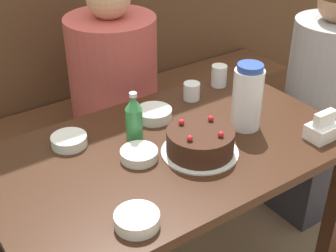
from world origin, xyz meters
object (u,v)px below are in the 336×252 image
at_px(soju_bottle, 134,118).
at_px(bowl_side_dish, 139,154).
at_px(water_pitcher, 247,97).
at_px(glass_water_tall, 219,76).
at_px(bench_seat, 80,153).
at_px(glass_tumbler_short, 192,91).
at_px(bowl_rice_small, 137,220).
at_px(person_pale_blue_shirt, 115,100).
at_px(bowl_soup_white, 154,114).
at_px(birthday_cake, 200,142).
at_px(bowl_sauce_shallow, 69,141).
at_px(napkin_holder, 323,129).
at_px(person_grey_tee, 320,109).

distance_m(soju_bottle, bowl_side_dish, 0.14).
height_order(water_pitcher, soju_bottle, water_pitcher).
bearing_deg(glass_water_tall, water_pitcher, -113.95).
relative_size(bowl_side_dish, glass_water_tall, 1.37).
distance_m(bench_seat, glass_tumbler_short, 0.84).
bearing_deg(bench_seat, water_pitcher, -70.89).
distance_m(bowl_rice_small, person_pale_blue_shirt, 1.00).
height_order(bowl_soup_white, bowl_side_dish, bowl_soup_white).
distance_m(bench_seat, soju_bottle, 0.93).
bearing_deg(bowl_side_dish, birthday_cake, -25.32).
distance_m(bench_seat, bowl_side_dish, 0.98).
bearing_deg(soju_bottle, bowl_sauce_shallow, 153.98).
height_order(birthday_cake, bowl_sauce_shallow, birthday_cake).
relative_size(bowl_soup_white, glass_water_tall, 1.49).
relative_size(napkin_holder, bowl_sauce_shallow, 0.88).
bearing_deg(glass_water_tall, bowl_side_dish, -154.62).
xyz_separation_m(napkin_holder, person_pale_blue_shirt, (-0.35, 0.89, -0.17)).
distance_m(bowl_sauce_shallow, person_pale_blue_shirt, 0.60).
distance_m(napkin_holder, bowl_side_dish, 0.65).
height_order(water_pitcher, glass_tumbler_short, water_pitcher).
xyz_separation_m(bowl_soup_white, person_pale_blue_shirt, (0.06, 0.44, -0.15)).
distance_m(water_pitcher, bowl_rice_small, 0.65).
xyz_separation_m(glass_water_tall, person_grey_tee, (0.44, -0.22, -0.20)).
xyz_separation_m(birthday_cake, napkin_holder, (0.41, -0.17, -0.00)).
distance_m(water_pitcher, soju_bottle, 0.41).
bearing_deg(bowl_sauce_shallow, water_pitcher, -23.37).
bearing_deg(bowl_rice_small, water_pitcher, 20.18).
bearing_deg(birthday_cake, soju_bottle, 125.56).
xyz_separation_m(water_pitcher, glass_tumbler_short, (-0.03, 0.29, -0.09)).
xyz_separation_m(napkin_holder, glass_tumbler_short, (-0.20, 0.50, -0.00)).
xyz_separation_m(napkin_holder, bowl_sauce_shallow, (-0.75, 0.47, -0.02)).
bearing_deg(bowl_sauce_shallow, bowl_rice_small, -91.84).
height_order(bowl_side_dish, person_grey_tee, person_grey_tee).
distance_m(bowl_side_dish, person_pale_blue_shirt, 0.69).
bearing_deg(person_pale_blue_shirt, birthday_cake, -4.97).
relative_size(birthday_cake, bowl_soup_white, 1.93).
relative_size(water_pitcher, bowl_rice_small, 1.96).
bearing_deg(water_pitcher, bowl_soup_white, 135.85).
bearing_deg(bowl_soup_white, bowl_rice_small, -127.80).
bearing_deg(water_pitcher, glass_water_tall, 66.05).
xyz_separation_m(napkin_holder, person_grey_tee, (0.41, 0.31, -0.20)).
xyz_separation_m(bowl_sauce_shallow, person_grey_tee, (1.17, -0.15, -0.18)).
distance_m(bowl_soup_white, person_pale_blue_shirt, 0.46).
height_order(soju_bottle, bowl_rice_small, soju_bottle).
xyz_separation_m(birthday_cake, bowl_side_dish, (-0.19, 0.09, -0.03)).
bearing_deg(person_grey_tee, person_pale_blue_shirt, -36.84).
xyz_separation_m(water_pitcher, glass_water_tall, (0.14, 0.32, -0.08)).
bearing_deg(water_pitcher, glass_tumbler_short, 96.03).
relative_size(soju_bottle, bowl_sauce_shallow, 1.49).
bearing_deg(birthday_cake, bowl_soup_white, 90.54).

